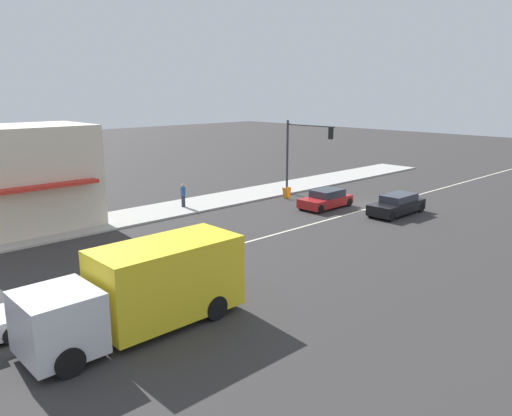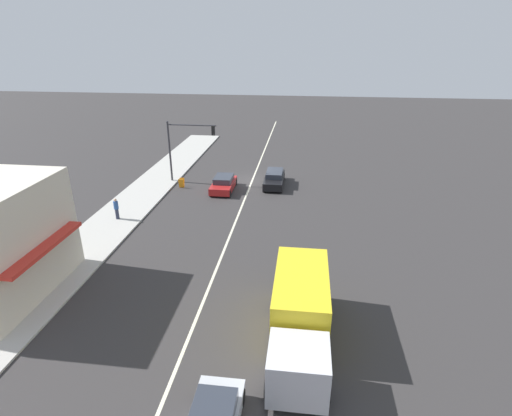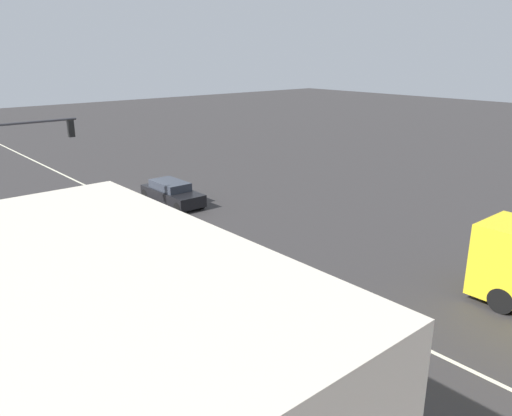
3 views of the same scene
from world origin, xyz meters
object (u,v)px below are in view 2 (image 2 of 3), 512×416
at_px(traffic_signal_main, 184,142).
at_px(hatchback_red, 224,184).
at_px(warning_aframe_sign, 181,183).
at_px(delivery_truck, 300,314).
at_px(pedestrian, 116,208).
at_px(suv_black, 274,179).

xyz_separation_m(traffic_signal_main, hatchback_red, (-3.92, 1.76, -3.29)).
xyz_separation_m(warning_aframe_sign, delivery_truck, (-11.17, 18.91, 1.04)).
bearing_deg(warning_aframe_sign, traffic_signal_main, -91.70).
height_order(traffic_signal_main, warning_aframe_sign, traffic_signal_main).
bearing_deg(pedestrian, suv_black, -140.15).
height_order(traffic_signal_main, hatchback_red, traffic_signal_main).
relative_size(pedestrian, suv_black, 0.36).
relative_size(traffic_signal_main, suv_black, 1.24).
bearing_deg(delivery_truck, hatchback_red, -68.89).
xyz_separation_m(traffic_signal_main, warning_aframe_sign, (0.04, 1.50, -3.47)).
xyz_separation_m(pedestrian, hatchback_red, (-6.62, -7.30, -0.36)).
bearing_deg(traffic_signal_main, warning_aframe_sign, 88.30).
bearing_deg(traffic_signal_main, pedestrian, 73.44).
xyz_separation_m(suv_black, hatchback_red, (4.40, 1.90, -0.03)).
height_order(pedestrian, suv_black, pedestrian).
distance_m(traffic_signal_main, warning_aframe_sign, 3.78).
bearing_deg(pedestrian, warning_aframe_sign, -109.31).
relative_size(traffic_signal_main, pedestrian, 3.47).
relative_size(pedestrian, hatchback_red, 0.41).
bearing_deg(pedestrian, delivery_truck, 140.62).
bearing_deg(suv_black, delivery_truck, 97.76).
xyz_separation_m(warning_aframe_sign, suv_black, (-8.37, -1.63, 0.21)).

